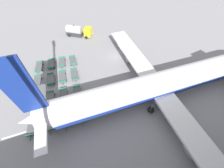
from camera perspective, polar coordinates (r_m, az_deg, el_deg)
The scene contains 20 objects.
ground_plane at distance 35.30m, azimuth 2.44°, elevation 11.74°, with size 500.00×500.00×0.00m, color gray.
airplane at distance 26.19m, azimuth 20.66°, elevation 0.49°, with size 41.04×48.48×13.79m.
fuel_tanker_primary at distance 43.94m, azimuth -14.09°, elevation 20.51°, with size 6.20×7.44×3.12m.
baggage_dolly_row_near_col_a at distance 35.45m, azimuth -28.05°, elevation 6.39°, with size 3.94×1.87×0.92m.
baggage_dolly_row_near_col_b at distance 31.98m, azimuth -28.65°, elevation 0.82°, with size 3.94×1.86×0.92m.
baggage_dolly_row_near_col_c at distance 28.81m, azimuth -29.36°, elevation -6.21°, with size 3.93×1.83×0.92m.
baggage_dolly_row_near_col_d at distance 26.11m, azimuth -30.16°, elevation -14.97°, with size 3.94×1.90×0.92m.
baggage_dolly_row_mid_a_col_a at distance 34.96m, azimuth -23.96°, elevation 7.58°, with size 3.94×1.90×0.92m.
baggage_dolly_row_mid_a_col_b at distance 31.26m, azimuth -24.14°, elevation 1.80°, with size 3.91×1.72×0.92m.
baggage_dolly_row_mid_a_col_c at distance 27.90m, azimuth -24.36°, elevation -5.62°, with size 3.93×1.79×0.92m.
baggage_dolly_row_mid_a_col_d at distance 25.24m, azimuth -24.21°, elevation -14.09°, with size 3.92×1.78×0.92m.
baggage_dolly_row_mid_b_col_a at distance 34.57m, azimuth -20.12°, elevation 8.51°, with size 3.94×1.90×0.92m.
baggage_dolly_row_mid_b_col_b at distance 30.85m, azimuth -19.92°, elevation 2.79°, with size 3.92×1.75×0.92m.
baggage_dolly_row_mid_b_col_c at distance 27.41m, azimuth -19.47°, elevation -4.57°, with size 3.91×1.72×0.92m.
baggage_dolly_row_mid_b_col_d at distance 24.65m, azimuth -18.80°, elevation -13.39°, with size 3.91×1.71×0.92m.
baggage_dolly_row_far_col_a at distance 34.23m, azimuth -15.97°, elevation 9.32°, with size 3.90×1.69×0.92m.
baggage_dolly_row_far_col_b at distance 30.57m, azimuth -15.31°, elevation 3.79°, with size 3.91×1.74×0.92m.
baggage_dolly_row_far_col_c at distance 27.07m, azimuth -14.05°, elevation -3.55°, with size 3.90×1.67×0.92m.
baggage_dolly_row_far_col_d at distance 24.35m, azimuth -12.75°, elevation -12.12°, with size 3.90×1.67×0.92m.
stand_guidance_stripe at distance 25.01m, azimuth -1.30°, elevation -9.64°, with size 1.66×34.56×0.01m.
Camera 1 is at (25.61, -11.57, 21.36)m, focal length 22.00 mm.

